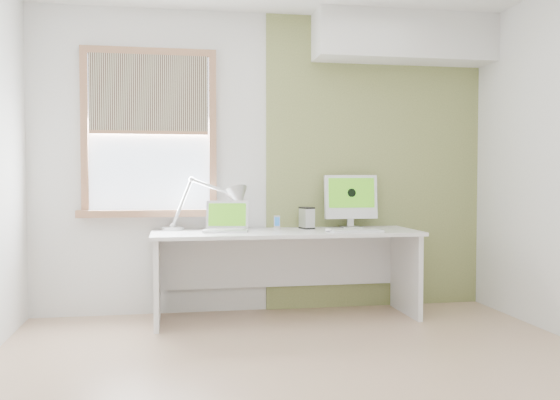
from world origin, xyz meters
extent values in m
cube|color=tan|center=(0.00, 0.00, -0.01)|extent=(4.00, 3.50, 0.02)
cube|color=white|center=(0.00, 1.76, 1.30)|extent=(4.00, 0.02, 2.60)
cube|color=white|center=(0.00, -1.76, 1.30)|extent=(4.00, 0.02, 2.60)
cube|color=olive|center=(1.00, 1.74, 1.30)|extent=(2.00, 0.02, 2.60)
cube|color=white|center=(1.20, 1.57, 2.40)|extent=(1.60, 0.40, 0.42)
cube|color=#8D5F43|center=(-1.53, 1.72, 1.55)|extent=(0.06, 0.06, 1.42)
cube|color=#8D5F43|center=(-0.47, 1.72, 1.55)|extent=(0.06, 0.06, 1.42)
cube|color=#8D5F43|center=(-1.00, 1.72, 2.23)|extent=(1.00, 0.06, 0.06)
cube|color=#8D5F43|center=(-1.00, 1.70, 0.87)|extent=(1.20, 0.14, 0.06)
cube|color=#D1E2F9|center=(-1.00, 1.74, 1.55)|extent=(1.00, 0.01, 1.30)
cube|color=beige|center=(-1.00, 1.70, 1.88)|extent=(0.98, 0.02, 0.65)
cube|color=#8D5F43|center=(-1.00, 1.70, 1.55)|extent=(0.98, 0.03, 0.03)
cube|color=white|center=(0.11, 1.38, 0.71)|extent=(2.20, 0.70, 0.03)
cube|color=white|center=(-0.94, 1.38, 0.35)|extent=(0.04, 0.64, 0.70)
cube|color=white|center=(1.16, 1.38, 0.35)|extent=(0.04, 0.64, 0.70)
cube|color=white|center=(0.11, 1.70, 0.45)|extent=(2.08, 0.02, 0.48)
cylinder|color=silver|center=(-0.81, 1.62, 0.74)|extent=(0.19, 0.19, 0.03)
sphere|color=silver|center=(-0.81, 1.62, 0.76)|extent=(0.06, 0.06, 0.06)
cylinder|color=silver|center=(-0.73, 1.62, 0.96)|extent=(0.19, 0.03, 0.40)
sphere|color=silver|center=(-0.66, 1.62, 1.16)|extent=(0.05, 0.05, 0.05)
cylinder|color=silver|center=(-0.48, 1.59, 1.09)|extent=(0.37, 0.08, 0.16)
sphere|color=silver|center=(-0.30, 1.57, 1.03)|extent=(0.05, 0.05, 0.04)
cone|color=silver|center=(-0.27, 1.57, 0.99)|extent=(0.29, 0.32, 0.24)
cube|color=silver|center=(-0.39, 1.39, 0.74)|extent=(0.39, 0.31, 0.02)
cube|color=#B2B5B7|center=(-0.39, 1.39, 0.75)|extent=(0.32, 0.20, 0.00)
cube|color=silver|center=(-0.36, 1.51, 0.86)|extent=(0.36, 0.14, 0.23)
cube|color=#3C8012|center=(-0.37, 1.51, 0.86)|extent=(0.32, 0.11, 0.19)
cylinder|color=silver|center=(0.06, 1.51, 0.74)|extent=(0.07, 0.07, 0.02)
cube|color=silver|center=(0.06, 1.51, 0.80)|extent=(0.05, 0.01, 0.10)
cube|color=#194C99|center=(0.06, 1.50, 0.80)|extent=(0.04, 0.00, 0.07)
cube|color=silver|center=(0.32, 1.56, 0.82)|extent=(0.12, 0.16, 0.19)
cube|color=black|center=(0.32, 1.56, 0.91)|extent=(0.12, 0.16, 0.01)
cube|color=black|center=(0.32, 1.56, 0.74)|extent=(0.12, 0.16, 0.01)
cube|color=silver|center=(0.74, 1.60, 0.74)|extent=(0.17, 0.15, 0.01)
cube|color=silver|center=(0.74, 1.63, 0.82)|extent=(0.06, 0.02, 0.15)
cube|color=white|center=(0.74, 1.62, 1.00)|extent=(0.47, 0.08, 0.39)
cube|color=#3C8012|center=(0.73, 1.59, 1.04)|extent=(0.41, 0.03, 0.26)
cylinder|color=black|center=(0.73, 1.59, 1.04)|extent=(0.08, 0.01, 0.08)
cube|color=white|center=(0.65, 1.17, 0.74)|extent=(0.43, 0.14, 0.02)
cube|color=white|center=(0.65, 1.17, 0.75)|extent=(0.40, 0.11, 0.00)
ellipsoid|color=white|center=(0.44, 1.23, 0.75)|extent=(0.07, 0.12, 0.03)
camera|label=1|loc=(-0.81, -3.50, 1.18)|focal=38.69mm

